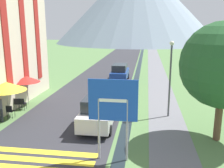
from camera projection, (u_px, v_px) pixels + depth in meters
The scene contains 17 objects.
ground_plane at pixel (124, 82), 26.19m from camera, with size 160.00×160.00×0.00m, color #517542.
road at pixel (113, 67), 36.18m from camera, with size 6.40×60.00×0.01m.
footpath at pixel (156, 67), 35.36m from camera, with size 2.20×60.00×0.01m.
drainage_channel at pixel (139, 67), 35.68m from camera, with size 0.60×60.00×0.00m.
crosswalk_marking at pixel (30, 164), 10.58m from camera, with size 5.44×2.54×0.01m.
mountain_distant at pixel (137, 1), 87.34m from camera, with size 56.86×56.86×28.58m.
road_sign at pixel (113, 107), 10.41m from camera, with size 2.09×0.11×3.59m.
parked_car_near at pixel (99, 111), 14.42m from camera, with size 1.83×4.15×1.82m.
parked_car_far at pixel (120, 73), 26.43m from camera, with size 1.78×4.13×1.82m.
cafe_chair_middle at pixel (10, 110), 15.75m from camera, with size 0.40×0.40×0.85m.
cafe_chair_far_left at pixel (22, 103), 17.31m from camera, with size 0.40×0.40×0.85m.
cafe_chair_far_right at pixel (17, 103), 17.32m from camera, with size 0.40×0.40×0.85m.
cafe_umbrella_middle_yellow at pixel (6, 86), 15.62m from camera, with size 2.49×2.49×2.31m.
cafe_umbrella_rear_red at pixel (27, 79), 18.28m from camera, with size 1.95×1.95×2.15m.
person_standing_terrace at pixel (0, 107), 15.02m from camera, with size 0.32×0.32×1.63m.
streetlamp at pixel (170, 72), 15.58m from camera, with size 0.28×0.28×4.84m.
tree_by_path at pixel (224, 65), 12.01m from camera, with size 4.24×4.24×6.00m.
Camera 1 is at (2.26, -5.50, 5.70)m, focal length 40.00 mm.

